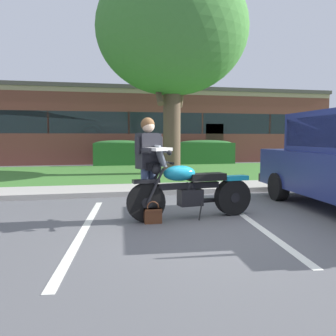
{
  "coord_description": "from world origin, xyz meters",
  "views": [
    {
      "loc": [
        -1.99,
        -5.12,
        1.38
      ],
      "look_at": [
        -0.7,
        0.8,
        0.85
      ],
      "focal_mm": 37.8,
      "sensor_mm": 36.0,
      "label": 1
    }
  ],
  "objects_px": {
    "rider_person": "(149,160)",
    "handbag": "(153,214)",
    "brick_building": "(121,127)",
    "shade_tree": "(172,31)",
    "hedge_center_left": "(206,152)",
    "hedge_left": "(119,153)",
    "motorcycle": "(196,189)"
  },
  "relations": [
    {
      "from": "rider_person",
      "to": "hedge_center_left",
      "type": "relative_size",
      "value": 0.6
    },
    {
      "from": "handbag",
      "to": "rider_person",
      "type": "bearing_deg",
      "value": 92.95
    },
    {
      "from": "rider_person",
      "to": "hedge_left",
      "type": "distance_m",
      "value": 11.19
    },
    {
      "from": "motorcycle",
      "to": "rider_person",
      "type": "relative_size",
      "value": 1.31
    },
    {
      "from": "handbag",
      "to": "hedge_left",
      "type": "xyz_separation_m",
      "value": [
        0.33,
        11.46,
        0.51
      ]
    },
    {
      "from": "rider_person",
      "to": "brick_building",
      "type": "xyz_separation_m",
      "value": [
        0.95,
        17.52,
        1.02
      ]
    },
    {
      "from": "shade_tree",
      "to": "hedge_center_left",
      "type": "bearing_deg",
      "value": 57.81
    },
    {
      "from": "shade_tree",
      "to": "hedge_left",
      "type": "bearing_deg",
      "value": 110.31
    },
    {
      "from": "rider_person",
      "to": "hedge_center_left",
      "type": "distance_m",
      "value": 12.13
    },
    {
      "from": "hedge_center_left",
      "to": "brick_building",
      "type": "relative_size",
      "value": 0.12
    },
    {
      "from": "motorcycle",
      "to": "rider_person",
      "type": "bearing_deg",
      "value": 177.39
    },
    {
      "from": "handbag",
      "to": "shade_tree",
      "type": "xyz_separation_m",
      "value": [
        1.93,
        7.13,
        5.0
      ]
    },
    {
      "from": "hedge_center_left",
      "to": "hedge_left",
      "type": "bearing_deg",
      "value": -180.0
    },
    {
      "from": "hedge_left",
      "to": "brick_building",
      "type": "xyz_separation_m",
      "value": [
        0.61,
        6.34,
        1.37
      ]
    },
    {
      "from": "brick_building",
      "to": "handbag",
      "type": "bearing_deg",
      "value": -93.02
    },
    {
      "from": "motorcycle",
      "to": "hedge_left",
      "type": "xyz_separation_m",
      "value": [
        -0.45,
        11.22,
        0.16
      ]
    },
    {
      "from": "rider_person",
      "to": "hedge_left",
      "type": "bearing_deg",
      "value": 88.22
    },
    {
      "from": "hedge_left",
      "to": "shade_tree",
      "type": "bearing_deg",
      "value": -69.69
    },
    {
      "from": "hedge_center_left",
      "to": "shade_tree",
      "type": "bearing_deg",
      "value": -122.19
    },
    {
      "from": "handbag",
      "to": "hedge_center_left",
      "type": "height_order",
      "value": "hedge_center_left"
    },
    {
      "from": "handbag",
      "to": "hedge_left",
      "type": "distance_m",
      "value": 11.47
    },
    {
      "from": "rider_person",
      "to": "handbag",
      "type": "distance_m",
      "value": 0.91
    },
    {
      "from": "motorcycle",
      "to": "handbag",
      "type": "bearing_deg",
      "value": -163.02
    },
    {
      "from": "handbag",
      "to": "brick_building",
      "type": "height_order",
      "value": "brick_building"
    },
    {
      "from": "handbag",
      "to": "shade_tree",
      "type": "bearing_deg",
      "value": 74.81
    },
    {
      "from": "shade_tree",
      "to": "brick_building",
      "type": "height_order",
      "value": "shade_tree"
    },
    {
      "from": "motorcycle",
      "to": "shade_tree",
      "type": "distance_m",
      "value": 8.4
    },
    {
      "from": "hedge_center_left",
      "to": "rider_person",
      "type": "bearing_deg",
      "value": -112.69
    },
    {
      "from": "handbag",
      "to": "hedge_left",
      "type": "bearing_deg",
      "value": 88.34
    },
    {
      "from": "rider_person",
      "to": "motorcycle",
      "type": "bearing_deg",
      "value": -2.61
    },
    {
      "from": "rider_person",
      "to": "hedge_left",
      "type": "height_order",
      "value": "rider_person"
    },
    {
      "from": "shade_tree",
      "to": "brick_building",
      "type": "xyz_separation_m",
      "value": [
        -1.0,
        10.67,
        -3.12
      ]
    }
  ]
}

